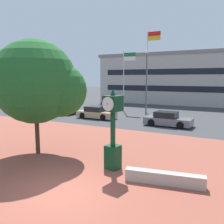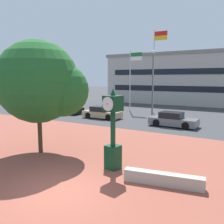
{
  "view_description": "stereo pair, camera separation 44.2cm",
  "coord_description": "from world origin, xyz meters",
  "px_view_note": "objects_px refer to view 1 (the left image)",
  "views": [
    {
      "loc": [
        5.79,
        -6.65,
        4.27
      ],
      "look_at": [
        0.62,
        2.97,
        2.74
      ],
      "focal_mm": 38.64,
      "sensor_mm": 36.0,
      "label": 1
    },
    {
      "loc": [
        6.18,
        -6.43,
        4.27
      ],
      "look_at": [
        0.62,
        2.97,
        2.74
      ],
      "focal_mm": 38.64,
      "sensor_mm": 36.0,
      "label": 2
    }
  ],
  "objects_px": {
    "car_street_near": "(168,120)",
    "car_street_distant": "(58,109)",
    "car_street_far": "(96,113)",
    "street_clock": "(113,131)",
    "flagpole_primary": "(125,75)",
    "civic_building": "(195,78)",
    "street_lamp_post": "(147,76)",
    "plaza_tree": "(40,84)",
    "flagpole_secondary": "(148,65)"
  },
  "relations": [
    {
      "from": "car_street_far",
      "to": "car_street_distant",
      "type": "distance_m",
      "value": 5.95
    },
    {
      "from": "plaza_tree",
      "to": "civic_building",
      "type": "bearing_deg",
      "value": 85.84
    },
    {
      "from": "car_street_near",
      "to": "flagpole_primary",
      "type": "bearing_deg",
      "value": -131.64
    },
    {
      "from": "car_street_near",
      "to": "flagpole_secondary",
      "type": "xyz_separation_m",
      "value": [
        -4.51,
        7.12,
        5.35
      ]
    },
    {
      "from": "street_clock",
      "to": "civic_building",
      "type": "bearing_deg",
      "value": 103.26
    },
    {
      "from": "car_street_near",
      "to": "car_street_far",
      "type": "relative_size",
      "value": 1.02
    },
    {
      "from": "street_clock",
      "to": "flagpole_primary",
      "type": "relative_size",
      "value": 0.49
    },
    {
      "from": "car_street_near",
      "to": "flagpole_secondary",
      "type": "relative_size",
      "value": 0.42
    },
    {
      "from": "street_clock",
      "to": "car_street_far",
      "type": "distance_m",
      "value": 14.74
    },
    {
      "from": "car_street_far",
      "to": "car_street_distant",
      "type": "relative_size",
      "value": 0.91
    },
    {
      "from": "car_street_far",
      "to": "flagpole_primary",
      "type": "bearing_deg",
      "value": 177.96
    },
    {
      "from": "street_lamp_post",
      "to": "car_street_near",
      "type": "bearing_deg",
      "value": -53.26
    },
    {
      "from": "plaza_tree",
      "to": "flagpole_primary",
      "type": "xyz_separation_m",
      "value": [
        -3.52,
        18.46,
        0.68
      ]
    },
    {
      "from": "plaza_tree",
      "to": "street_lamp_post",
      "type": "xyz_separation_m",
      "value": [
        -0.03,
        16.89,
        0.5
      ]
    },
    {
      "from": "plaza_tree",
      "to": "car_street_near",
      "type": "distance_m",
      "value": 12.53
    },
    {
      "from": "car_street_far",
      "to": "street_clock",
      "type": "bearing_deg",
      "value": 35.25
    },
    {
      "from": "car_street_near",
      "to": "car_street_distant",
      "type": "bearing_deg",
      "value": -93.61
    },
    {
      "from": "car_street_near",
      "to": "civic_building",
      "type": "relative_size",
      "value": 0.13
    },
    {
      "from": "car_street_near",
      "to": "flagpole_secondary",
      "type": "height_order",
      "value": "flagpole_secondary"
    },
    {
      "from": "street_clock",
      "to": "car_street_distant",
      "type": "relative_size",
      "value": 0.83
    },
    {
      "from": "street_clock",
      "to": "flagpole_primary",
      "type": "distance_m",
      "value": 20.57
    },
    {
      "from": "car_street_near",
      "to": "car_street_distant",
      "type": "xyz_separation_m",
      "value": [
        -13.8,
        1.2,
        0.0
      ]
    },
    {
      "from": "car_street_far",
      "to": "flagpole_secondary",
      "type": "distance_m",
      "value": 9.18
    },
    {
      "from": "street_clock",
      "to": "street_lamp_post",
      "type": "xyz_separation_m",
      "value": [
        -4.69,
        17.1,
        2.63
      ]
    },
    {
      "from": "civic_building",
      "to": "street_lamp_post",
      "type": "height_order",
      "value": "civic_building"
    },
    {
      "from": "civic_building",
      "to": "flagpole_secondary",
      "type": "bearing_deg",
      "value": -100.3
    },
    {
      "from": "car_street_near",
      "to": "car_street_distant",
      "type": "height_order",
      "value": "same"
    },
    {
      "from": "plaza_tree",
      "to": "street_lamp_post",
      "type": "bearing_deg",
      "value": 90.09
    },
    {
      "from": "flagpole_secondary",
      "to": "street_clock",
      "type": "bearing_deg",
      "value": -74.86
    },
    {
      "from": "plaza_tree",
      "to": "car_street_distant",
      "type": "distance_m",
      "value": 16.2
    },
    {
      "from": "street_clock",
      "to": "car_street_distant",
      "type": "height_order",
      "value": "street_clock"
    },
    {
      "from": "plaza_tree",
      "to": "street_clock",
      "type": "bearing_deg",
      "value": -2.6
    },
    {
      "from": "car_street_distant",
      "to": "flagpole_secondary",
      "type": "xyz_separation_m",
      "value": [
        9.29,
        5.92,
        5.35
      ]
    },
    {
      "from": "car_street_near",
      "to": "civic_building",
      "type": "xyz_separation_m",
      "value": [
        -1.62,
        23.01,
        3.66
      ]
    },
    {
      "from": "plaza_tree",
      "to": "flagpole_secondary",
      "type": "bearing_deg",
      "value": 91.2
    },
    {
      "from": "car_street_near",
      "to": "car_street_far",
      "type": "distance_m",
      "value": 7.91
    },
    {
      "from": "car_street_far",
      "to": "civic_building",
      "type": "height_order",
      "value": "civic_building"
    },
    {
      "from": "civic_building",
      "to": "street_lamp_post",
      "type": "xyz_separation_m",
      "value": [
        -2.53,
        -17.45,
        0.25
      ]
    },
    {
      "from": "flagpole_secondary",
      "to": "civic_building",
      "type": "relative_size",
      "value": 0.32
    },
    {
      "from": "car_street_distant",
      "to": "civic_building",
      "type": "distance_m",
      "value": 25.25
    },
    {
      "from": "street_lamp_post",
      "to": "plaza_tree",
      "type": "bearing_deg",
      "value": -89.91
    },
    {
      "from": "car_street_near",
      "to": "car_street_far",
      "type": "height_order",
      "value": "same"
    },
    {
      "from": "car_street_far",
      "to": "flagpole_primary",
      "type": "relative_size",
      "value": 0.54
    },
    {
      "from": "plaza_tree",
      "to": "car_street_near",
      "type": "xyz_separation_m",
      "value": [
        4.12,
        11.33,
        -3.4
      ]
    },
    {
      "from": "plaza_tree",
      "to": "car_street_far",
      "type": "relative_size",
      "value": 1.54
    },
    {
      "from": "street_clock",
      "to": "street_lamp_post",
      "type": "relative_size",
      "value": 0.51
    },
    {
      "from": "car_street_far",
      "to": "street_lamp_post",
      "type": "distance_m",
      "value": 7.43
    },
    {
      "from": "plaza_tree",
      "to": "car_street_distant",
      "type": "xyz_separation_m",
      "value": [
        -9.68,
        12.53,
        -3.4
      ]
    },
    {
      "from": "car_street_distant",
      "to": "car_street_far",
      "type": "bearing_deg",
      "value": 83.03
    },
    {
      "from": "plaza_tree",
      "to": "flagpole_primary",
      "type": "bearing_deg",
      "value": 100.79
    }
  ]
}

